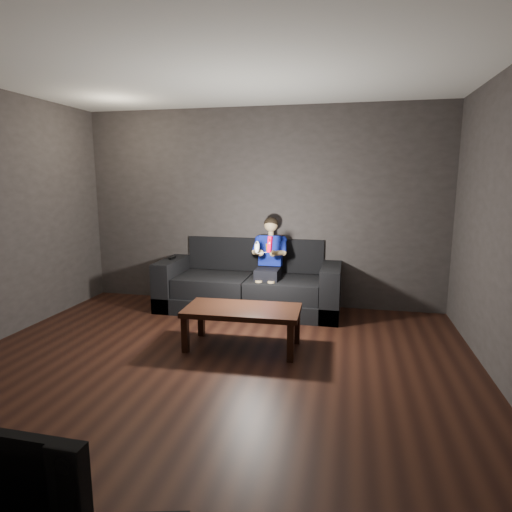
# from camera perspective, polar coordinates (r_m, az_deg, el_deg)

# --- Properties ---
(floor) EXTENTS (5.00, 5.00, 0.00)m
(floor) POSITION_cam_1_polar(r_m,az_deg,el_deg) (3.92, -7.31, -16.31)
(floor) COLOR black
(floor) RESTS_ON ground
(back_wall) EXTENTS (5.00, 0.04, 2.70)m
(back_wall) POSITION_cam_1_polar(r_m,az_deg,el_deg) (5.93, 0.55, 6.42)
(back_wall) COLOR #332E2D
(back_wall) RESTS_ON ground
(ceiling) EXTENTS (5.00, 5.00, 0.02)m
(ceiling) POSITION_cam_1_polar(r_m,az_deg,el_deg) (3.63, -8.37, 25.35)
(ceiling) COLOR silver
(ceiling) RESTS_ON back_wall
(sofa) EXTENTS (2.41, 1.04, 0.93)m
(sofa) POSITION_cam_1_polar(r_m,az_deg,el_deg) (5.84, -0.76, -4.06)
(sofa) COLOR black
(sofa) RESTS_ON floor
(child) EXTENTS (0.45, 0.55, 1.11)m
(child) POSITION_cam_1_polar(r_m,az_deg,el_deg) (5.62, 1.79, 0.11)
(child) COLOR black
(child) RESTS_ON sofa
(wii_remote_red) EXTENTS (0.07, 0.08, 0.20)m
(wii_remote_red) POSITION_cam_1_polar(r_m,az_deg,el_deg) (5.15, 1.86, 1.57)
(wii_remote_red) COLOR red
(wii_remote_red) RESTS_ON child
(nunchuk_white) EXTENTS (0.06, 0.09, 0.16)m
(nunchuk_white) POSITION_cam_1_polar(r_m,az_deg,el_deg) (5.19, 0.12, 1.20)
(nunchuk_white) COLOR silver
(nunchuk_white) RESTS_ON child
(wii_remote_black) EXTENTS (0.04, 0.17, 0.03)m
(wii_remote_black) POSITION_cam_1_polar(r_m,az_deg,el_deg) (6.01, -11.08, -0.23)
(wii_remote_black) COLOR black
(wii_remote_black) RESTS_ON sofa
(coffee_table) EXTENTS (1.21, 0.63, 0.43)m
(coffee_table) POSITION_cam_1_polar(r_m,az_deg,el_deg) (4.47, -1.83, -7.63)
(coffee_table) COLOR black
(coffee_table) RESTS_ON floor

